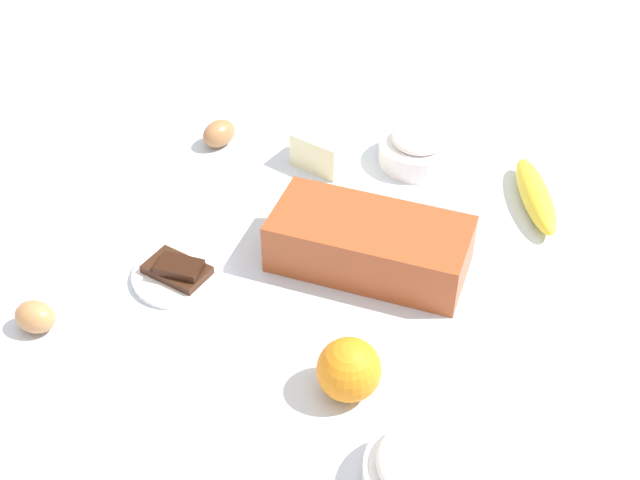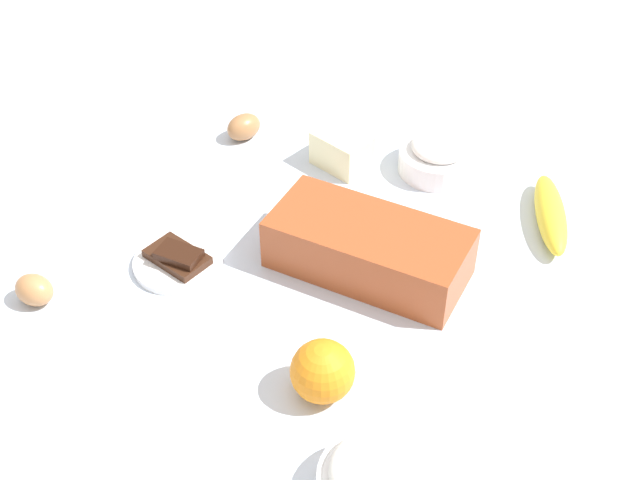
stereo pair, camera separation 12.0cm
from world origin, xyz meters
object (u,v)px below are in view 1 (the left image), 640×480
loaf_pan (370,243)px  butter_block (323,150)px  chocolate_plate (178,273)px  egg_beside_bowl (219,133)px  orange_fruit (349,370)px  sugar_bowl (418,148)px  banana (535,195)px  flour_bowl (425,471)px  egg_near_butter (35,317)px

loaf_pan → butter_block: loaf_pan is taller
chocolate_plate → egg_beside_bowl: bearing=110.3°
egg_beside_bowl → orange_fruit: bearing=-43.6°
loaf_pan → sugar_bowl: (-0.03, 0.27, -0.01)m
banana → orange_fruit: bearing=-104.0°
sugar_bowl → butter_block: sugar_bowl is taller
chocolate_plate → flour_bowl: bearing=-21.8°
flour_bowl → orange_fruit: 0.16m
sugar_bowl → egg_beside_bowl: 0.34m
sugar_bowl → egg_near_butter: sugar_bowl is taller
egg_near_butter → sugar_bowl: bearing=60.5°
orange_fruit → egg_beside_bowl: 0.58m
flour_bowl → egg_near_butter: (-0.55, 0.01, -0.01)m
flour_bowl → butter_block: bearing=125.4°
banana → egg_beside_bowl: (-0.54, -0.07, 0.00)m
flour_bowl → butter_block: size_ratio=1.52×
sugar_bowl → orange_fruit: 0.51m
egg_beside_bowl → chocolate_plate: (0.12, -0.32, -0.01)m
orange_fruit → butter_block: (-0.23, 0.42, -0.01)m
butter_block → egg_beside_bowl: size_ratio=1.42×
egg_near_butter → egg_beside_bowl: size_ratio=0.89×
flour_bowl → sugar_bowl: (-0.22, 0.59, -0.00)m
banana → orange_fruit: 0.48m
egg_near_butter → orange_fruit: bearing=10.9°
egg_beside_bowl → sugar_bowl: bearing=16.7°
flour_bowl → banana: flour_bowl is taller
sugar_bowl → chocolate_plate: (-0.21, -0.41, -0.02)m
loaf_pan → egg_near_butter: 0.47m
chocolate_plate → orange_fruit: bearing=-15.2°
loaf_pan → butter_block: size_ratio=3.24×
loaf_pan → flour_bowl: loaf_pan is taller
butter_block → loaf_pan: bearing=-49.8°
orange_fruit → chocolate_plate: bearing=164.8°
egg_beside_bowl → flour_bowl: bearing=-41.7°
loaf_pan → flour_bowl: bearing=-63.6°
loaf_pan → banana: (0.18, 0.24, -0.02)m
banana → egg_near_butter: egg_near_butter is taller
banana → egg_beside_bowl: size_ratio=3.00×
flour_bowl → egg_beside_bowl: (-0.55, 0.49, -0.01)m
egg_near_butter → chocolate_plate: size_ratio=0.43×
flour_bowl → orange_fruit: (-0.13, 0.09, 0.01)m
flour_bowl → egg_near_butter: size_ratio=2.42×
loaf_pan → egg_near_butter: size_ratio=5.16×
egg_beside_bowl → loaf_pan: bearing=-26.3°
flour_bowl → sugar_bowl: bearing=110.9°
egg_beside_bowl → banana: bearing=6.9°
flour_bowl → egg_near_butter: flour_bowl is taller
flour_bowl → chocolate_plate: bearing=158.2°
butter_block → banana: bearing=6.9°
orange_fruit → banana: bearing=76.0°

